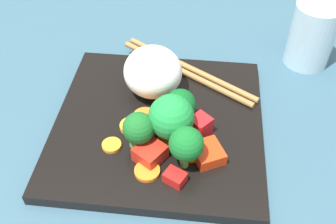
{
  "coord_description": "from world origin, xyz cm",
  "views": [
    {
      "loc": [
        5.84,
        -33.89,
        36.81
      ],
      "look_at": [
        1.24,
        -0.47,
        3.4
      ],
      "focal_mm": 42.62,
      "sensor_mm": 36.0,
      "label": 1
    }
  ],
  "objects": [
    {
      "name": "pepper_chunk_0",
      "position": [
        6.38,
        -5.09,
        2.12
      ],
      "size": [
        4.4,
        4.52,
        1.45
      ],
      "primitive_type": "cube",
      "rotation": [
        0.0,
        0.0,
        0.49
      ],
      "color": "red",
      "rests_on": "square_plate"
    },
    {
      "name": "carrot_slice_3",
      "position": [
        4.33,
        -4.64,
        1.63
      ],
      "size": [
        4.47,
        4.47,
        0.46
      ],
      "primitive_type": "cylinder",
      "rotation": [
        0.0,
        0.0,
        0.9
      ],
      "color": "orange",
      "rests_on": "square_plate"
    },
    {
      "name": "drinking_glass",
      "position": [
        19.66,
        16.57,
        4.65
      ],
      "size": [
        6.45,
        6.45,
        9.3
      ],
      "primitive_type": "cylinder",
      "color": "silver",
      "rests_on": "ground_plane"
    },
    {
      "name": "broccoli_floret_1",
      "position": [
        2.61,
        0.41,
        4.15
      ],
      "size": [
        3.83,
        3.83,
        4.99
      ],
      "color": "#529A45",
      "rests_on": "square_plate"
    },
    {
      "name": "carrot_slice_2",
      "position": [
        -1.72,
        0.27,
        1.69
      ],
      "size": [
        4.04,
        4.04,
        0.58
      ],
      "primitive_type": "cylinder",
      "rotation": [
        0.0,
        0.0,
        5.24
      ],
      "color": "orange",
      "rests_on": "square_plate"
    },
    {
      "name": "carrot_slice_0",
      "position": [
        0.91,
        -4.45,
        1.73
      ],
      "size": [
        2.37,
        2.37,
        0.67
      ],
      "primitive_type": "cylinder",
      "rotation": [
        0.0,
        0.0,
        1.65
      ],
      "color": "orange",
      "rests_on": "square_plate"
    },
    {
      "name": "ground_plane",
      "position": [
        0.0,
        0.0,
        -1.0
      ],
      "size": [
        110.0,
        110.0,
        2.0
      ],
      "primitive_type": "cube",
      "color": "#315265"
    },
    {
      "name": "broccoli_floret_3",
      "position": [
        4.01,
        -6.42,
        4.79
      ],
      "size": [
        3.8,
        3.8,
        5.42
      ],
      "color": "#70A64E",
      "rests_on": "square_plate"
    },
    {
      "name": "pepper_chunk_4",
      "position": [
        -0.26,
        -6.12,
        2.3
      ],
      "size": [
        4.15,
        4.2,
        1.81
      ],
      "primitive_type": "cube",
      "rotation": [
        0.0,
        0.0,
        4.14
      ],
      "color": "red",
      "rests_on": "square_plate"
    },
    {
      "name": "pepper_chunk_3",
      "position": [
        3.14,
        -8.8,
        2.02
      ],
      "size": [
        2.75,
        2.51,
        1.25
      ],
      "primitive_type": "cube",
      "rotation": [
        0.0,
        0.0,
        5.83
      ],
      "color": "red",
      "rests_on": "square_plate"
    },
    {
      "name": "chopstick_pair",
      "position": [
        2.55,
        9.74,
        1.81
      ],
      "size": [
        19.84,
        12.8,
        0.81
      ],
      "rotation": [
        0.0,
        0.0,
        2.61
      ],
      "color": "olive",
      "rests_on": "square_plate"
    },
    {
      "name": "carrot_slice_1",
      "position": [
        -4.72,
        -4.99,
        1.61
      ],
      "size": [
        3.13,
        3.13,
        0.43
      ],
      "primitive_type": "cylinder",
      "rotation": [
        0.0,
        0.0,
        0.58
      ],
      "color": "orange",
      "rests_on": "square_plate"
    },
    {
      "name": "square_plate",
      "position": [
        0.0,
        0.0,
        0.7
      ],
      "size": [
        26.09,
        26.09,
        1.4
      ],
      "primitive_type": "cube",
      "rotation": [
        0.0,
        0.0,
        0.03
      ],
      "color": "black",
      "rests_on": "ground_plane"
    },
    {
      "name": "carrot_slice_5",
      "position": [
        0.1,
        -8.11,
        1.64
      ],
      "size": [
        3.13,
        3.13,
        0.48
      ],
      "primitive_type": "cylinder",
      "rotation": [
        0.0,
        0.0,
        1.69
      ],
      "color": "orange",
      "rests_on": "square_plate"
    },
    {
      "name": "carrot_slice_4",
      "position": [
        -3.09,
        -1.75,
        1.66
      ],
      "size": [
        3.86,
        3.86,
        0.53
      ],
      "primitive_type": "cylinder",
      "rotation": [
        0.0,
        0.0,
        0.6
      ],
      "color": "orange",
      "rests_on": "square_plate"
    },
    {
      "name": "broccoli_floret_2",
      "position": [
        -1.51,
        -4.53,
        4.28
      ],
      "size": [
        3.65,
        3.65,
        5.05
      ],
      "color": "#629644",
      "rests_on": "square_plate"
    },
    {
      "name": "broccoli_floret_0",
      "position": [
        1.95,
        -2.96,
        5.1
      ],
      "size": [
        5.21,
        5.21,
        6.4
      ],
      "color": "#54994A",
      "rests_on": "square_plate"
    },
    {
      "name": "rice_mound",
      "position": [
        -1.52,
        5.39,
        4.55
      ],
      "size": [
        9.7,
        9.92,
        6.31
      ],
      "primitive_type": "ellipsoid",
      "rotation": [
        0.0,
        0.0,
        1.91
      ],
      "color": "white",
      "rests_on": "square_plate"
    },
    {
      "name": "pepper_chunk_1",
      "position": [
        5.21,
        -1.41,
        2.58
      ],
      "size": [
        3.12,
        3.12,
        2.36
      ],
      "primitive_type": "cube",
      "rotation": [
        0.0,
        0.0,
        2.45
      ],
      "color": "red",
      "rests_on": "square_plate"
    },
    {
      "name": "pepper_chunk_2",
      "position": [
        -0.16,
        -1.72,
        2.5
      ],
      "size": [
        3.33,
        3.36,
        2.2
      ],
      "primitive_type": "cube",
      "rotation": [
        0.0,
        0.0,
        0.91
      ],
      "color": "red",
      "rests_on": "square_plate"
    }
  ]
}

